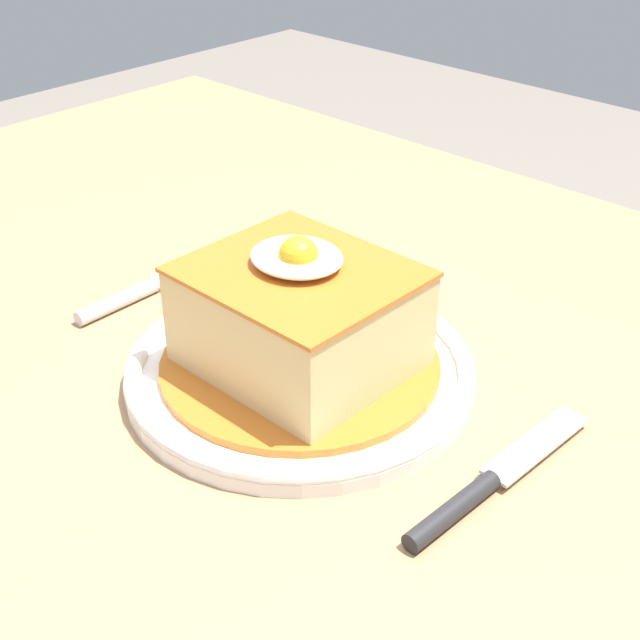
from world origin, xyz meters
The scene contains 5 objects.
dining_table centered at (0.00, 0.00, 0.65)m, with size 1.15×0.81×0.78m.
main_plate centered at (0.05, -0.02, 0.79)m, with size 0.24×0.24×0.02m.
sandwich_meal centered at (0.05, -0.02, 0.83)m, with size 0.19×0.19×0.10m.
fork centered at (-0.12, -0.03, 0.79)m, with size 0.02×0.14×0.01m.
knife centered at (0.21, -0.04, 0.79)m, with size 0.02×0.17×0.01m.
Camera 1 is at (0.41, -0.38, 1.14)m, focal length 50.10 mm.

